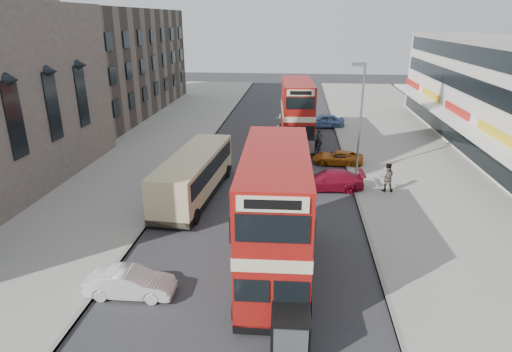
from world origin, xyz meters
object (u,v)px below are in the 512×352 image
at_px(car_left_front, 131,283).
at_px(car_right_b, 338,158).
at_px(car_right_a, 329,180).
at_px(pedestrian_near, 387,177).
at_px(bus_second, 297,111).
at_px(coach, 194,174).
at_px(street_lamp, 360,111).
at_px(car_right_c, 324,121).
at_px(cyclist, 319,145).
at_px(bus_main, 275,215).

relative_size(car_left_front, car_right_b, 0.92).
xyz_separation_m(car_right_a, pedestrian_near, (3.72, -0.23, 0.46)).
bearing_deg(pedestrian_near, bus_second, -58.82).
relative_size(car_left_front, car_right_a, 0.80).
bearing_deg(coach, street_lamp, 30.01).
height_order(coach, car_right_c, coach).
height_order(car_right_b, cyclist, cyclist).
bearing_deg(car_right_b, bus_main, -7.84).
bearing_deg(car_right_b, street_lamp, 32.51).
xyz_separation_m(bus_main, pedestrian_near, (6.81, 10.38, -1.81)).
bearing_deg(pedestrian_near, cyclist, -58.57).
distance_m(bus_second, pedestrian_near, 13.90).
distance_m(car_right_c, cyclist, 9.71).
distance_m(street_lamp, coach, 12.49).
bearing_deg(cyclist, car_right_a, -82.53).
bearing_deg(car_right_b, bus_second, -146.85).
relative_size(bus_main, bus_second, 1.03).
relative_size(coach, car_right_c, 2.39).
distance_m(car_right_a, car_right_c, 17.76).
bearing_deg(car_right_c, cyclist, -10.94).
height_order(street_lamp, car_right_c, street_lamp).
relative_size(car_right_a, car_right_c, 1.07).
xyz_separation_m(bus_second, car_right_c, (2.86, 5.61, -2.12)).
bearing_deg(bus_main, car_left_front, 18.74).
distance_m(car_right_a, cyclist, 8.10).
xyz_separation_m(car_left_front, cyclist, (8.54, 20.89, 0.18)).
height_order(bus_second, pedestrian_near, bus_second).
xyz_separation_m(car_right_c, pedestrian_near, (3.23, -17.98, 0.40)).
distance_m(car_right_c, pedestrian_near, 18.27).
bearing_deg(bus_second, car_right_a, 97.13).
bearing_deg(car_left_front, street_lamp, -35.70).
relative_size(car_left_front, car_right_c, 0.85).
distance_m(bus_main, car_right_b, 16.77).
bearing_deg(bus_main, street_lamp, -112.46).
bearing_deg(bus_main, bus_second, -93.62).
distance_m(car_right_b, cyclist, 2.97).
relative_size(bus_second, pedestrian_near, 5.06).
distance_m(street_lamp, car_right_c, 15.20).
xyz_separation_m(street_lamp, car_right_a, (-2.11, -3.19, -4.12)).
xyz_separation_m(bus_main, bus_second, (0.72, 22.75, -0.09)).
bearing_deg(car_right_a, bus_main, -19.41).
bearing_deg(car_right_b, car_right_c, -171.31).
distance_m(coach, cyclist, 13.17).
bearing_deg(car_left_front, bus_second, -15.81).
xyz_separation_m(car_right_c, cyclist, (-0.91, -9.66, 0.05)).
xyz_separation_m(bus_second, car_right_b, (3.36, -6.66, -2.30)).
bearing_deg(coach, car_right_c, 69.14).
height_order(bus_second, car_right_c, bus_second).
xyz_separation_m(coach, car_left_front, (-0.21, -10.73, -0.98)).
height_order(coach, car_left_front, coach).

